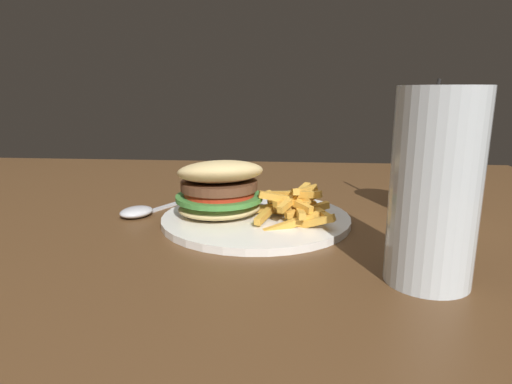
{
  "coord_description": "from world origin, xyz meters",
  "views": [
    {
      "loc": [
        -0.16,
        0.55,
        0.94
      ],
      "look_at": [
        -0.1,
        -0.03,
        0.8
      ],
      "focal_mm": 30.0,
      "sensor_mm": 36.0,
      "label": 1
    }
  ],
  "objects_px": {
    "meal_plate_near": "(240,202)",
    "beer_glass": "(434,194)",
    "juice_glass": "(422,182)",
    "spoon": "(141,211)"
  },
  "relations": [
    {
      "from": "beer_glass",
      "to": "spoon",
      "type": "xyz_separation_m",
      "value": [
        0.36,
        -0.2,
        -0.08
      ]
    },
    {
      "from": "meal_plate_near",
      "to": "juice_glass",
      "type": "relative_size",
      "value": 1.33
    },
    {
      "from": "meal_plate_near",
      "to": "beer_glass",
      "type": "distance_m",
      "value": 0.27
    },
    {
      "from": "beer_glass",
      "to": "juice_glass",
      "type": "distance_m",
      "value": 0.27
    },
    {
      "from": "beer_glass",
      "to": "juice_glass",
      "type": "relative_size",
      "value": 0.94
    },
    {
      "from": "spoon",
      "to": "beer_glass",
      "type": "bearing_deg",
      "value": 89.13
    },
    {
      "from": "spoon",
      "to": "juice_glass",
      "type": "bearing_deg",
      "value": 125.5
    },
    {
      "from": "beer_glass",
      "to": "spoon",
      "type": "relative_size",
      "value": 1.17
    },
    {
      "from": "spoon",
      "to": "meal_plate_near",
      "type": "bearing_deg",
      "value": 108.19
    },
    {
      "from": "meal_plate_near",
      "to": "spoon",
      "type": "distance_m",
      "value": 0.16
    }
  ]
}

